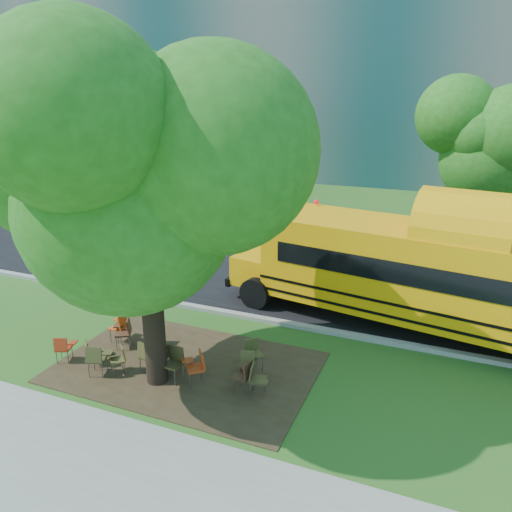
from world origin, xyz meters
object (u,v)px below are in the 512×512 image
at_px(chair_12, 252,351).
at_px(chair_13, 249,359).
at_px(chair_9, 125,330).
at_px(bg_car_red, 98,226).
at_px(black_car, 118,264).
at_px(main_tree, 143,180).
at_px(chair_14, 197,364).
at_px(chair_2, 97,357).
at_px(pedestrian_a, 42,199).
at_px(chair_8, 120,324).
at_px(chair_0, 64,346).
at_px(pedestrian_b, 18,197).
at_px(chair_3, 119,357).
at_px(chair_1, 91,350).
at_px(chair_7, 256,377).
at_px(bg_car_silver, 89,212).
at_px(school_bus, 454,278).
at_px(chair_11, 166,353).
at_px(chair_4, 149,354).
at_px(chair_10, 152,330).
at_px(chair_5, 173,360).
at_px(chair_6, 245,373).

height_order(chair_12, chair_13, chair_12).
bearing_deg(chair_9, bg_car_red, 13.37).
relative_size(chair_12, black_car, 0.23).
bearing_deg(main_tree, chair_14, 16.04).
xyz_separation_m(chair_2, pedestrian_a, (-15.42, 13.84, 0.26)).
height_order(main_tree, chair_13, main_tree).
height_order(chair_9, black_car, black_car).
bearing_deg(chair_9, chair_8, 25.33).
xyz_separation_m(chair_0, chair_8, (0.71, 1.62, 0.07)).
bearing_deg(bg_car_red, pedestrian_b, 52.32).
xyz_separation_m(chair_2, chair_3, (0.42, 0.35, -0.09)).
bearing_deg(bg_car_red, chair_1, -159.91).
bearing_deg(chair_8, chair_1, -177.72).
bearing_deg(chair_7, bg_car_silver, -140.93).
xyz_separation_m(school_bus, chair_1, (-9.08, -5.62, -1.44)).
height_order(chair_0, chair_11, chair_0).
xyz_separation_m(chair_4, bg_car_red, (-9.66, 9.85, 0.06)).
bearing_deg(main_tree, bg_car_silver, 135.41).
bearing_deg(chair_10, main_tree, 42.78).
height_order(chair_3, chair_7, chair_7).
relative_size(bg_car_red, pedestrian_b, 2.71).
bearing_deg(chair_8, chair_9, -127.19).
xyz_separation_m(chair_11, bg_car_red, (-9.93, 9.45, 0.18)).
bearing_deg(bg_car_silver, chair_1, -155.43).
relative_size(chair_0, chair_10, 0.92).
bearing_deg(chair_5, chair_10, -36.61).
bearing_deg(black_car, chair_1, -172.61).
bearing_deg(chair_3, chair_1, 39.33).
bearing_deg(chair_11, bg_car_red, 92.83).
height_order(chair_12, bg_car_red, bg_car_red).
relative_size(school_bus, bg_car_silver, 3.11).
height_order(chair_0, chair_2, chair_2).
xyz_separation_m(bg_car_silver, pedestrian_b, (-6.45, 1.03, 0.13)).
bearing_deg(pedestrian_b, chair_2, 42.39).
relative_size(chair_0, chair_13, 1.00).
height_order(chair_8, black_car, black_car).
height_order(main_tree, school_bus, main_tree).
height_order(chair_10, chair_11, chair_10).
bearing_deg(chair_2, chair_13, 4.17).
xyz_separation_m(main_tree, chair_6, (2.34, 0.44, -4.80)).
height_order(chair_11, black_car, black_car).
relative_size(chair_10, bg_car_silver, 0.20).
distance_m(main_tree, bg_car_red, 15.00).
relative_size(chair_3, pedestrian_b, 0.46).
xyz_separation_m(chair_7, chair_10, (-3.81, 1.13, 0.02)).
height_order(chair_2, chair_7, chair_2).
relative_size(chair_6, bg_car_silver, 0.20).
xyz_separation_m(school_bus, chair_3, (-8.13, -5.67, -1.43)).
xyz_separation_m(chair_14, bg_car_silver, (-13.39, 11.88, 0.16)).
relative_size(chair_1, bg_car_red, 0.17).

